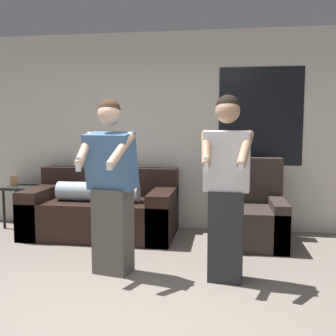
{
  "coord_description": "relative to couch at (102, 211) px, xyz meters",
  "views": [
    {
      "loc": [
        0.7,
        -2.68,
        1.41
      ],
      "look_at": [
        0.18,
        0.9,
        1.03
      ],
      "focal_mm": 42.0,
      "sensor_mm": 36.0,
      "label": 1
    }
  ],
  "objects": [
    {
      "name": "ground_plane",
      "position": [
        0.89,
        -2.21,
        -0.32
      ],
      "size": [
        14.0,
        14.0,
        0.0
      ],
      "primitive_type": "plane",
      "color": "slate"
    },
    {
      "name": "wall_back",
      "position": [
        0.91,
        0.53,
        1.04
      ],
      "size": [
        6.16,
        0.07,
        2.7
      ],
      "color": "beige",
      "rests_on": "ground_plane"
    },
    {
      "name": "armchair",
      "position": [
        1.91,
        -0.08,
        0.0
      ],
      "size": [
        0.8,
        0.89,
        1.02
      ],
      "color": "#332823",
      "rests_on": "ground_plane"
    },
    {
      "name": "person_left",
      "position": [
        0.52,
        -1.31,
        0.53
      ],
      "size": [
        0.52,
        0.56,
        1.67
      ],
      "color": "#56514C",
      "rests_on": "ground_plane"
    },
    {
      "name": "couch",
      "position": [
        0.0,
        0.0,
        0.0
      ],
      "size": [
        1.91,
        0.98,
        0.85
      ],
      "color": "black",
      "rests_on": "ground_plane"
    },
    {
      "name": "person_right",
      "position": [
        1.6,
        -1.33,
        0.55
      ],
      "size": [
        0.47,
        0.49,
        1.7
      ],
      "color": "#28282D",
      "rests_on": "ground_plane"
    },
    {
      "name": "side_table",
      "position": [
        -1.25,
        0.26,
        0.17
      ],
      "size": [
        0.48,
        0.42,
        0.73
      ],
      "color": "black",
      "rests_on": "ground_plane"
    }
  ]
}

